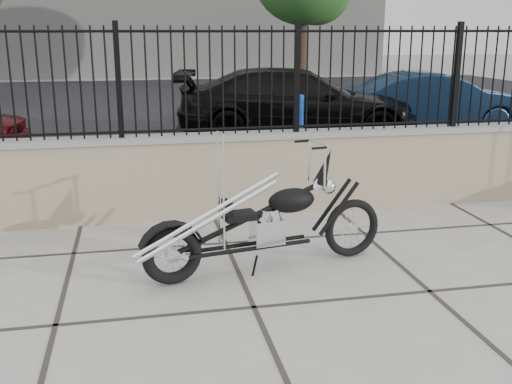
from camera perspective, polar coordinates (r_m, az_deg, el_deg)
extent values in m
plane|color=#99968E|center=(4.80, -0.19, -10.95)|extent=(90.00, 90.00, 0.00)
plane|color=black|center=(16.88, -8.57, 7.85)|extent=(30.00, 30.00, 0.00)
cube|color=gray|center=(6.97, -4.20, 1.60)|extent=(14.00, 0.36, 0.96)
cube|color=black|center=(6.80, -4.38, 10.48)|extent=(14.00, 0.08, 1.20)
imported|color=black|center=(12.06, 3.91, 8.40)|extent=(5.03, 2.74, 1.38)
imported|color=#0D1C30|center=(13.42, 16.68, 8.22)|extent=(3.93, 1.72, 1.26)
cylinder|color=#0B5FB3|center=(9.97, 4.17, 6.10)|extent=(0.16, 0.16, 1.09)
cylinder|color=#382619|center=(21.69, 4.41, 13.95)|extent=(0.33, 0.33, 3.31)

